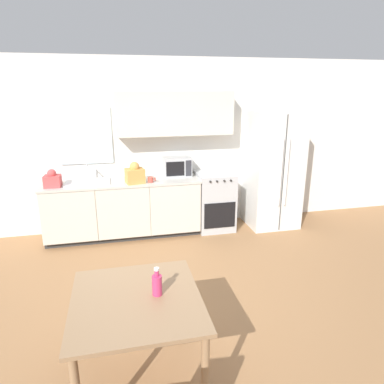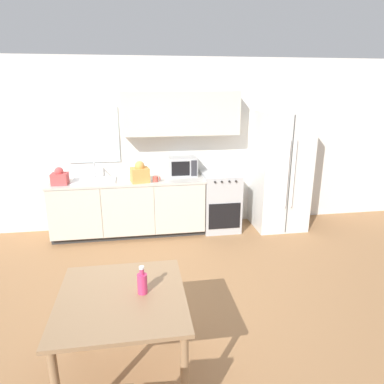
{
  "view_description": "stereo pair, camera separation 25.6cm",
  "coord_description": "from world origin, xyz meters",
  "px_view_note": "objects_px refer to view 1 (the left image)",
  "views": [
    {
      "loc": [
        -0.43,
        -3.26,
        2.24
      ],
      "look_at": [
        0.43,
        0.54,
        1.05
      ],
      "focal_mm": 32.0,
      "sensor_mm": 36.0,
      "label": 1
    },
    {
      "loc": [
        -0.18,
        -3.31,
        2.24
      ],
      "look_at": [
        0.43,
        0.54,
        1.05
      ],
      "focal_mm": 32.0,
      "sensor_mm": 36.0,
      "label": 2
    }
  ],
  "objects_px": {
    "oven_range": "(214,201)",
    "coffee_mug": "(151,180)",
    "microwave": "(177,166)",
    "refrigerator": "(273,170)",
    "dining_table": "(137,312)",
    "drink_bottle": "(157,284)"
  },
  "relations": [
    {
      "from": "oven_range",
      "to": "refrigerator",
      "type": "bearing_deg",
      "value": -2.7
    },
    {
      "from": "microwave",
      "to": "drink_bottle",
      "type": "xyz_separation_m",
      "value": [
        -0.7,
        -3.04,
        -0.18
      ]
    },
    {
      "from": "microwave",
      "to": "dining_table",
      "type": "xyz_separation_m",
      "value": [
        -0.85,
        -3.05,
        -0.38
      ]
    },
    {
      "from": "microwave",
      "to": "oven_range",
      "type": "bearing_deg",
      "value": -12.02
    },
    {
      "from": "oven_range",
      "to": "coffee_mug",
      "type": "height_order",
      "value": "coffee_mug"
    },
    {
      "from": "oven_range",
      "to": "drink_bottle",
      "type": "height_order",
      "value": "drink_bottle"
    },
    {
      "from": "coffee_mug",
      "to": "drink_bottle",
      "type": "height_order",
      "value": "drink_bottle"
    },
    {
      "from": "oven_range",
      "to": "drink_bottle",
      "type": "bearing_deg",
      "value": -113.94
    },
    {
      "from": "oven_range",
      "to": "refrigerator",
      "type": "distance_m",
      "value": 1.09
    },
    {
      "from": "oven_range",
      "to": "dining_table",
      "type": "bearing_deg",
      "value": -116.3
    },
    {
      "from": "microwave",
      "to": "coffee_mug",
      "type": "xyz_separation_m",
      "value": [
        -0.44,
        -0.3,
        -0.11
      ]
    },
    {
      "from": "refrigerator",
      "to": "drink_bottle",
      "type": "relative_size",
      "value": 8.64
    },
    {
      "from": "oven_range",
      "to": "refrigerator",
      "type": "relative_size",
      "value": 0.49
    },
    {
      "from": "refrigerator",
      "to": "oven_range",
      "type": "bearing_deg",
      "value": 177.3
    },
    {
      "from": "oven_range",
      "to": "microwave",
      "type": "height_order",
      "value": "microwave"
    },
    {
      "from": "oven_range",
      "to": "coffee_mug",
      "type": "relative_size",
      "value": 8.05
    },
    {
      "from": "microwave",
      "to": "dining_table",
      "type": "relative_size",
      "value": 0.45
    },
    {
      "from": "microwave",
      "to": "coffee_mug",
      "type": "height_order",
      "value": "microwave"
    },
    {
      "from": "oven_range",
      "to": "dining_table",
      "type": "height_order",
      "value": "oven_range"
    },
    {
      "from": "coffee_mug",
      "to": "dining_table",
      "type": "xyz_separation_m",
      "value": [
        -0.41,
        -2.75,
        -0.27
      ]
    },
    {
      "from": "dining_table",
      "to": "drink_bottle",
      "type": "bearing_deg",
      "value": 6.69
    },
    {
      "from": "refrigerator",
      "to": "dining_table",
      "type": "distance_m",
      "value": 3.78
    }
  ]
}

